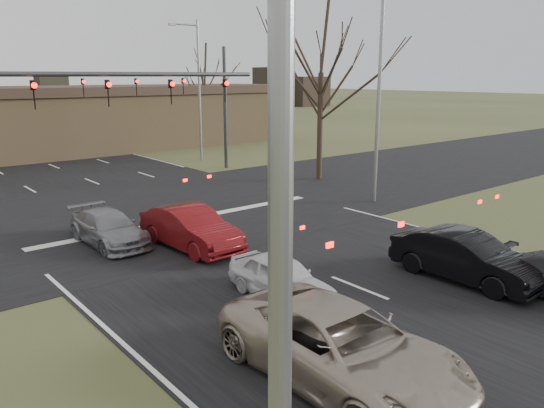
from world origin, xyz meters
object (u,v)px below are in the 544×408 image
(streetlight_right_near, at_px, (377,88))
(car_black_hatch, at_px, (466,257))
(car_grey_ahead, at_px, (108,228))
(building, at_px, (48,120))
(streetlight_left, at_px, (300,158))
(car_silver_suv, at_px, (341,346))
(mast_arm_far, at_px, (188,94))
(car_red_ahead, at_px, (191,228))
(streetlight_right_far, at_px, (197,84))
(mast_arm_near, at_px, (53,107))
(car_white_sedan, at_px, (281,278))

(streetlight_right_near, xyz_separation_m, car_black_hatch, (-5.82, -8.62, -4.83))
(car_black_hatch, bearing_deg, car_grey_ahead, 122.42)
(building, bearing_deg, streetlight_left, -104.45)
(car_silver_suv, distance_m, car_grey_ahead, 11.85)
(mast_arm_far, relative_size, streetlight_left, 1.11)
(building, xyz_separation_m, car_red_ahead, (-3.89, -28.57, -1.90))
(streetlight_right_far, relative_size, car_black_hatch, 2.17)
(mast_arm_near, bearing_deg, streetlight_right_near, -12.05)
(building, height_order, streetlight_right_near, streetlight_right_near)
(mast_arm_near, height_order, streetlight_right_far, streetlight_right_far)
(building, distance_m, car_black_hatch, 36.68)
(streetlight_right_far, xyz_separation_m, car_white_sedan, (-11.57, -23.07, -4.97))
(streetlight_right_near, relative_size, car_grey_ahead, 2.33)
(streetlight_right_near, distance_m, car_white_sedan, 13.57)
(car_silver_suv, relative_size, car_grey_ahead, 1.32)
(mast_arm_near, relative_size, streetlight_left, 1.21)
(building, relative_size, streetlight_right_near, 4.24)
(car_white_sedan, bearing_deg, streetlight_left, -129.15)
(streetlight_left, relative_size, car_red_ahead, 2.16)
(mast_arm_near, height_order, mast_arm_far, same)
(car_white_sedan, xyz_separation_m, car_black_hatch, (5.25, -2.55, 0.14))
(mast_arm_far, relative_size, car_grey_ahead, 2.59)
(mast_arm_far, xyz_separation_m, car_black_hatch, (-3.18, -21.62, -4.26))
(streetlight_right_near, height_order, car_red_ahead, streetlight_right_near)
(streetlight_left, distance_m, car_black_hatch, 13.86)
(building, xyz_separation_m, streetlight_right_far, (7.32, -11.00, 2.92))
(mast_arm_near, xyz_separation_m, car_silver_suv, (1.23, -13.02, -4.28))
(car_white_sedan, relative_size, car_black_hatch, 0.79)
(mast_arm_near, bearing_deg, car_grey_ahead, -43.54)
(mast_arm_far, distance_m, streetlight_left, 30.89)
(streetlight_right_far, bearing_deg, car_black_hatch, -103.86)
(streetlight_right_far, distance_m, car_white_sedan, 26.28)
(building, bearing_deg, car_red_ahead, -97.76)
(building, xyz_separation_m, car_grey_ahead, (-6.00, -26.17, -2.04))
(building, distance_m, mast_arm_far, 15.75)
(building, bearing_deg, car_grey_ahead, -102.91)
(building, distance_m, car_grey_ahead, 26.93)
(mast_arm_near, height_order, streetlight_left, streetlight_left)
(building, relative_size, car_grey_ahead, 9.87)
(car_grey_ahead, bearing_deg, building, 75.65)
(streetlight_right_near, xyz_separation_m, car_silver_suv, (-12.82, -10.02, -4.80))
(mast_arm_near, distance_m, car_grey_ahead, 4.76)
(car_black_hatch, height_order, car_red_ahead, car_red_ahead)
(streetlight_left, distance_m, streetlight_right_far, 35.92)
(streetlight_left, xyz_separation_m, car_red_ahead, (6.93, 13.43, -4.83))
(mast_arm_near, height_order, streetlight_right_near, streetlight_right_near)
(streetlight_right_far, relative_size, car_red_ahead, 2.16)
(mast_arm_far, xyz_separation_m, car_red_ahead, (-8.07, -13.57, -4.26))
(streetlight_right_near, xyz_separation_m, streetlight_right_far, (0.50, 17.00, 0.00))
(building, height_order, car_silver_suv, building)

